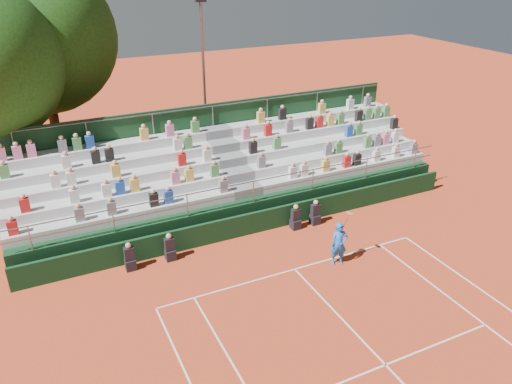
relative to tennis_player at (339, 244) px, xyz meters
name	(u,v)px	position (x,y,z in m)	size (l,w,h in m)	color
ground	(295,269)	(-1.73, 0.36, -0.90)	(90.00, 90.00, 0.00)	#C94221
courtside_wall	(259,222)	(-1.73, 3.56, -0.40)	(20.00, 0.15, 1.00)	black
line_officials	(233,234)	(-3.16, 3.11, -0.42)	(8.71, 0.40, 1.19)	black
grandstand	(230,181)	(-1.72, 6.80, 0.18)	(20.00, 5.20, 4.40)	black
tennis_player	(339,244)	(0.00, 0.00, 0.00)	(0.91, 0.60, 2.22)	blue
tree_east	(39,37)	(-8.72, 14.20, 6.35)	(7.60, 7.60, 11.06)	#332112
floodlight_mast	(204,68)	(-0.53, 13.24, 4.30)	(0.60, 0.25, 9.02)	gray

